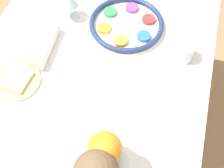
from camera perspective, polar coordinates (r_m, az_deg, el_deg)
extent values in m
plane|color=#99704C|center=(1.77, -2.50, -11.50)|extent=(8.00, 8.00, 0.00)
cube|color=silver|center=(1.43, -3.07, -5.97)|extent=(1.41, 0.83, 0.76)
cylinder|color=white|center=(1.22, 2.64, 10.54)|extent=(0.29, 0.29, 0.01)
torus|color=navy|center=(1.21, 2.67, 11.03)|extent=(0.29, 0.29, 0.02)
cylinder|color=orange|center=(1.15, 1.61, 7.85)|extent=(0.05, 0.05, 0.01)
cylinder|color=#2D6BB7|center=(1.17, 5.84, 8.66)|extent=(0.05, 0.05, 0.01)
cylinder|color=red|center=(1.23, 6.70, 11.64)|extent=(0.05, 0.05, 0.01)
cylinder|color=#844299|center=(1.27, 3.63, 13.71)|extent=(0.05, 0.05, 0.01)
cylinder|color=#33934C|center=(1.25, -0.35, 13.02)|extent=(0.05, 0.05, 0.01)
cylinder|color=gold|center=(1.19, -1.49, 10.14)|extent=(0.05, 0.05, 0.01)
cylinder|color=silver|center=(1.27, -7.57, 12.17)|extent=(0.07, 0.07, 0.00)
cylinder|color=silver|center=(1.25, -7.73, 13.16)|extent=(0.01, 0.01, 0.06)
cylinder|color=silver|center=(0.85, -3.87, -14.77)|extent=(0.20, 0.20, 0.03)
sphere|color=orange|center=(0.80, -1.36, -11.71)|extent=(0.09, 0.09, 0.09)
cylinder|color=tan|center=(1.11, -17.07, 0.55)|extent=(0.17, 0.17, 0.01)
cube|color=#D1B784|center=(1.10, -17.20, 0.83)|extent=(0.10, 0.10, 0.01)
cylinder|color=white|center=(1.15, -12.03, 6.99)|extent=(0.20, 0.06, 0.05)
cylinder|color=silver|center=(1.13, 13.12, 5.84)|extent=(0.07, 0.07, 0.07)
cube|color=silver|center=(1.20, -13.56, 7.29)|extent=(0.18, 0.05, 0.01)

